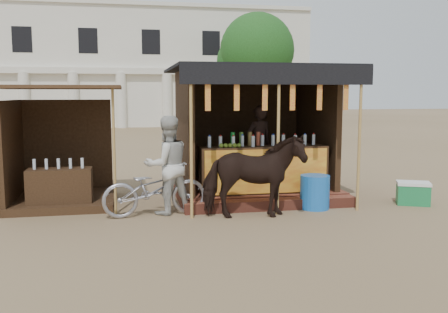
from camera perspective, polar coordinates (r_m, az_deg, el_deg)
name	(u,v)px	position (r m, az deg, el deg)	size (l,w,h in m)	color
ground	(244,241)	(7.69, 2.33, -9.64)	(120.00, 120.00, 0.00)	#846B4C
main_stall	(254,149)	(10.93, 3.43, 0.89)	(3.60, 3.61, 2.78)	brown
secondary_stall	(54,163)	(10.59, -18.87, -0.66)	(2.40, 2.40, 2.38)	#3C2615
cow	(253,177)	(8.92, 3.36, -2.32)	(0.81, 1.79, 1.51)	black
motorbike	(155,189)	(9.21, -7.91, -3.67)	(0.67, 1.91, 1.00)	#97969E
bystander	(167,165)	(9.28, -6.49, -0.99)	(0.89, 0.69, 1.83)	beige
blue_barrel	(315,192)	(9.87, 10.33, -4.01)	(0.57, 0.57, 0.66)	blue
red_crate	(408,195)	(10.97, 20.29, -4.19)	(0.37, 0.40, 0.30)	#AA281C
cooler	(413,193)	(10.80, 20.80, -3.93)	(0.76, 0.66, 0.46)	#1B7A41
background_building	(121,69)	(37.15, -11.69, 9.75)	(26.00, 7.45, 8.18)	silver
tree	(253,53)	(30.35, 3.37, 11.72)	(4.50, 4.40, 7.00)	#382314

